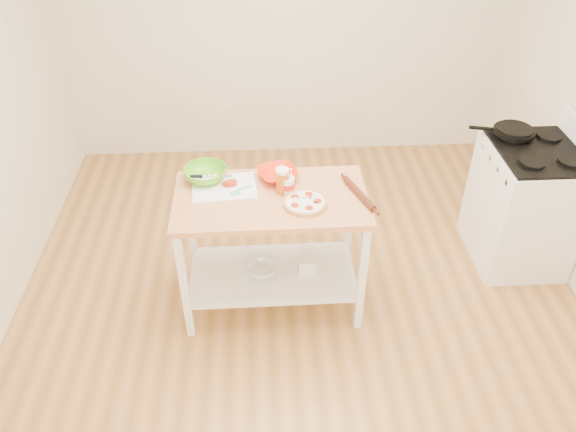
# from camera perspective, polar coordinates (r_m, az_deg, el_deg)

# --- Properties ---
(room_shell) EXTENTS (4.04, 4.54, 2.74)m
(room_shell) POSITION_cam_1_polar(r_m,az_deg,el_deg) (3.14, 1.65, 7.40)
(room_shell) COLOR #B98144
(room_shell) RESTS_ON ground
(prep_island) EXTENTS (1.21, 0.67, 0.90)m
(prep_island) POSITION_cam_1_polar(r_m,az_deg,el_deg) (3.64, -1.69, -1.24)
(prep_island) COLOR tan
(prep_island) RESTS_ON ground
(gas_stove) EXTENTS (0.62, 0.72, 1.11)m
(gas_stove) POSITION_cam_1_polar(r_m,az_deg,el_deg) (4.49, 22.83, 1.06)
(gas_stove) COLOR white
(gas_stove) RESTS_ON ground
(skillet) EXTENTS (0.45, 0.29, 0.03)m
(skillet) POSITION_cam_1_polar(r_m,az_deg,el_deg) (4.36, 21.90, 8.01)
(skillet) COLOR black
(skillet) RESTS_ON gas_stove
(pizza) EXTENTS (0.27, 0.27, 0.04)m
(pizza) POSITION_cam_1_polar(r_m,az_deg,el_deg) (3.41, 1.73, 1.37)
(pizza) COLOR tan
(pizza) RESTS_ON prep_island
(cutting_board) EXTENTS (0.42, 0.33, 0.04)m
(cutting_board) POSITION_cam_1_polar(r_m,az_deg,el_deg) (3.59, -6.54, 2.97)
(cutting_board) COLOR white
(cutting_board) RESTS_ON prep_island
(spatula) EXTENTS (0.14, 0.11, 0.01)m
(spatula) POSITION_cam_1_polar(r_m,az_deg,el_deg) (3.53, -4.89, 2.62)
(spatula) COLOR #39CCAE
(spatula) RESTS_ON cutting_board
(knife) EXTENTS (0.27, 0.03, 0.01)m
(knife) POSITION_cam_1_polar(r_m,az_deg,el_deg) (3.69, -8.40, 4.02)
(knife) COLOR silver
(knife) RESTS_ON cutting_board
(orange_bowl) EXTENTS (0.31, 0.31, 0.06)m
(orange_bowl) POSITION_cam_1_polar(r_m,az_deg,el_deg) (3.64, -1.05, 4.26)
(orange_bowl) COLOR #FF2A08
(orange_bowl) RESTS_ON prep_island
(green_bowl) EXTENTS (0.34, 0.34, 0.09)m
(green_bowl) POSITION_cam_1_polar(r_m,az_deg,el_deg) (3.66, -8.38, 4.25)
(green_bowl) COLOR #5CB919
(green_bowl) RESTS_ON prep_island
(beer_pint) EXTENTS (0.08, 0.08, 0.17)m
(beer_pint) POSITION_cam_1_polar(r_m,az_deg,el_deg) (3.48, -0.59, 3.62)
(beer_pint) COLOR #B95510
(beer_pint) RESTS_ON prep_island
(yogurt_tub) EXTENTS (0.09, 0.09, 0.19)m
(yogurt_tub) POSITION_cam_1_polar(r_m,az_deg,el_deg) (3.50, -0.04, 3.17)
(yogurt_tub) COLOR white
(yogurt_tub) RESTS_ON prep_island
(rolling_pin) EXTENTS (0.16, 0.35, 0.04)m
(rolling_pin) POSITION_cam_1_polar(r_m,az_deg,el_deg) (3.50, 7.25, 2.26)
(rolling_pin) COLOR #502412
(rolling_pin) RESTS_ON prep_island
(shelf_glass_bowl) EXTENTS (0.30, 0.30, 0.07)m
(shelf_glass_bowl) POSITION_cam_1_polar(r_m,az_deg,el_deg) (3.87, -2.67, -5.34)
(shelf_glass_bowl) COLOR silver
(shelf_glass_bowl) RESTS_ON prep_island
(shelf_bin) EXTENTS (0.11, 0.11, 0.11)m
(shelf_bin) POSITION_cam_1_polar(r_m,az_deg,el_deg) (3.87, 1.90, -4.98)
(shelf_bin) COLOR white
(shelf_bin) RESTS_ON prep_island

